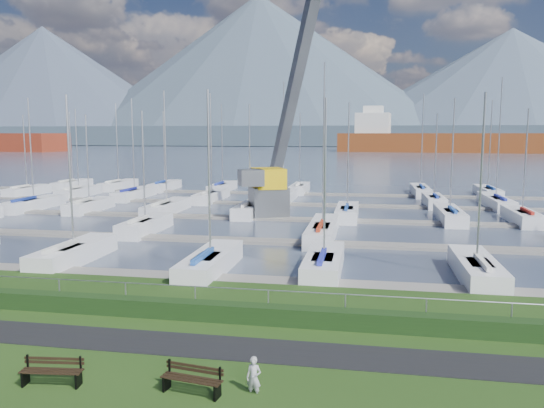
% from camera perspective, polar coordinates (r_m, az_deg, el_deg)
% --- Properties ---
extents(path, '(160.00, 2.00, 0.04)m').
position_cam_1_polar(path, '(19.17, -8.20, -14.83)').
color(path, black).
rests_on(path, grass).
extents(water, '(800.00, 540.00, 0.20)m').
position_cam_1_polar(water, '(279.96, 9.03, 5.90)').
color(water, '#414B60').
extents(hedge, '(80.00, 0.70, 0.70)m').
position_cam_1_polar(hedge, '(21.37, -5.99, -11.43)').
color(hedge, '#1A3212').
rests_on(hedge, grass).
extents(fence, '(80.00, 0.04, 0.04)m').
position_cam_1_polar(fence, '(21.48, -5.72, -8.94)').
color(fence, '#97999F').
rests_on(fence, grass).
extents(foothill, '(900.00, 80.00, 12.00)m').
position_cam_1_polar(foothill, '(349.84, 9.29, 7.26)').
color(foothill, '#3B4A57').
rests_on(foothill, water).
extents(mountains, '(1190.00, 360.00, 115.00)m').
position_cam_1_polar(mountains, '(426.25, 10.59, 12.74)').
color(mountains, '#3F505D').
rests_on(mountains, water).
extents(docks, '(90.00, 41.60, 0.25)m').
position_cam_1_polar(docks, '(46.75, 3.03, -1.69)').
color(docks, gray).
rests_on(docks, water).
extents(bench_left, '(1.84, 0.62, 0.85)m').
position_cam_1_polar(bench_left, '(17.41, -22.56, -16.28)').
color(bench_left, black).
rests_on(bench_left, grass).
extents(bench_right, '(1.84, 0.70, 0.85)m').
position_cam_1_polar(bench_right, '(15.89, -8.57, -18.15)').
color(bench_right, black).
rests_on(bench_right, grass).
extents(person, '(0.49, 0.37, 1.21)m').
position_cam_1_polar(person, '(15.68, -1.98, -17.67)').
color(person, '#A9A9B0').
rests_on(person, grass).
extents(crane, '(7.86, 12.86, 22.35)m').
position_cam_1_polar(crane, '(49.02, 0.40, 5.27)').
color(crane, '#54585C').
rests_on(crane, water).
extents(cargo_ship_mid, '(94.37, 27.73, 21.50)m').
position_cam_1_polar(cargo_ship_mid, '(232.29, 17.75, 6.30)').
color(cargo_ship_mid, brown).
rests_on(cargo_ship_mid, water).
extents(sailboat_fleet, '(75.77, 49.13, 13.52)m').
position_cam_1_polar(sailboat_fleet, '(50.04, 1.56, 5.33)').
color(sailboat_fleet, '#1E289A').
rests_on(sailboat_fleet, water).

